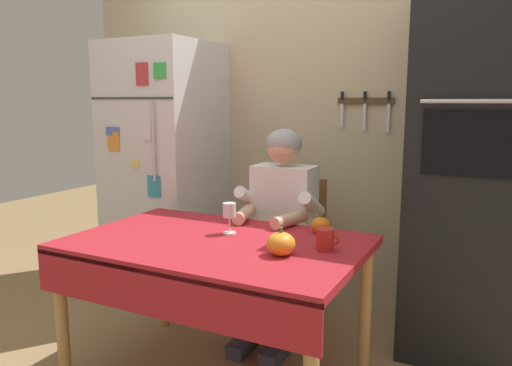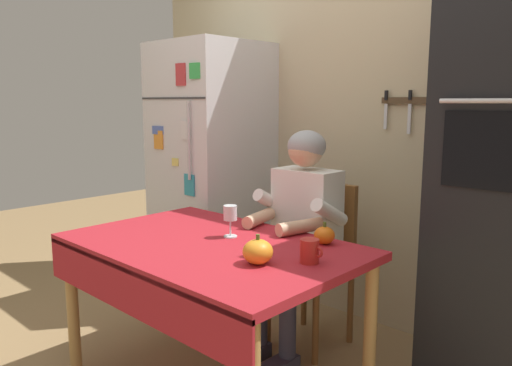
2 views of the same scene
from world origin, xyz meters
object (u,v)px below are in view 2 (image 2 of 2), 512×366
Objects in this scene: chair_behind_person at (318,256)px; pumpkin_medium at (324,235)px; dining_table at (207,260)px; coffee_mug at (310,251)px; pumpkin_large at (258,252)px; wine_glass at (230,215)px; refrigerator at (212,171)px; seated_person at (299,224)px.

chair_behind_person reaches higher than pumpkin_medium.
coffee_mug is at bearing 10.92° from dining_table.
coffee_mug is 0.21m from pumpkin_large.
pumpkin_medium is at bearing 27.59° from wine_glass.
refrigerator reaches higher than chair_behind_person.
seated_person reaches higher than dining_table.
pumpkin_medium is at bearing -35.08° from seated_person.
refrigerator reaches higher than dining_table.
coffee_mug is 1.02× the size of pumpkin_medium.
dining_table is at bearing 171.77° from pumpkin_large.
refrigerator is 1.20m from wine_glass.
pumpkin_large is (0.38, -0.05, 0.14)m from dining_table.
dining_table is 0.25m from wine_glass.
pumpkin_large is at bearing -65.12° from seated_person.
seated_person is at bearing -90.00° from chair_behind_person.
chair_behind_person is 0.87m from coffee_mug.
seated_person is at bearing 83.24° from dining_table.
refrigerator is at bearing 164.71° from seated_person.
coffee_mug is at bearing -5.55° from wine_glass.
seated_person is 11.64× the size of coffee_mug.
pumpkin_large is at bearing -8.23° from dining_table.
refrigerator is 11.40× the size of wine_glass.
wine_glass is 1.25× the size of pumpkin_large.
seated_person reaches higher than pumpkin_large.
coffee_mug is 0.85× the size of pumpkin_large.
chair_behind_person is 0.29m from seated_person.
chair_behind_person is at bearing -5.06° from refrigerator.
coffee_mug is (0.52, 0.10, 0.13)m from dining_table.
seated_person is at bearing 144.92° from pumpkin_medium.
seated_person is 0.68m from coffee_mug.
pumpkin_large is (0.31, -0.85, 0.28)m from chair_behind_person.
dining_table is at bearing -169.08° from coffee_mug.
refrigerator reaches higher than coffee_mug.
seated_person is at bearing 131.97° from coffee_mug.
seated_person reaches higher than coffee_mug.
chair_behind_person is 8.69× the size of coffee_mug.
coffee_mug is 0.68× the size of wine_glass.
pumpkin_medium is (1.36, -0.52, -0.12)m from refrigerator.
refrigerator is at bearing 152.05° from coffee_mug.
pumpkin_medium is (0.41, 0.37, 0.13)m from dining_table.
refrigerator reaches higher than seated_person.
wine_glass is at bearing 151.49° from pumpkin_large.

